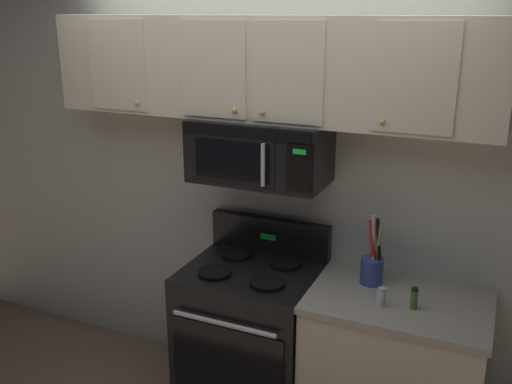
% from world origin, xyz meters
% --- Properties ---
extents(back_wall, '(5.20, 0.10, 2.70)m').
position_xyz_m(back_wall, '(0.00, 0.79, 1.35)').
color(back_wall, silver).
rests_on(back_wall, ground_plane).
extents(stove_range, '(0.76, 0.69, 1.12)m').
position_xyz_m(stove_range, '(0.00, 0.42, 0.47)').
color(stove_range, black).
rests_on(stove_range, ground_plane).
extents(over_range_microwave, '(0.76, 0.43, 0.35)m').
position_xyz_m(over_range_microwave, '(-0.00, 0.54, 1.58)').
color(over_range_microwave, black).
extents(upper_cabinets, '(2.50, 0.36, 0.55)m').
position_xyz_m(upper_cabinets, '(-0.00, 0.57, 2.02)').
color(upper_cabinets, beige).
extents(counter_segment, '(0.93, 0.65, 0.90)m').
position_xyz_m(counter_segment, '(0.84, 0.43, 0.45)').
color(counter_segment, beige).
rests_on(counter_segment, ground_plane).
extents(utensil_crock_blue, '(0.12, 0.12, 0.40)m').
position_xyz_m(utensil_crock_blue, '(0.67, 0.54, 1.00)').
color(utensil_crock_blue, '#384C9E').
rests_on(utensil_crock_blue, counter_segment).
extents(salt_shaker, '(0.04, 0.04, 0.10)m').
position_xyz_m(salt_shaker, '(0.77, 0.30, 0.95)').
color(salt_shaker, white).
rests_on(salt_shaker, counter_segment).
extents(spice_jar, '(0.04, 0.04, 0.12)m').
position_xyz_m(spice_jar, '(0.93, 0.35, 0.96)').
color(spice_jar, '#4C7F33').
rests_on(spice_jar, counter_segment).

